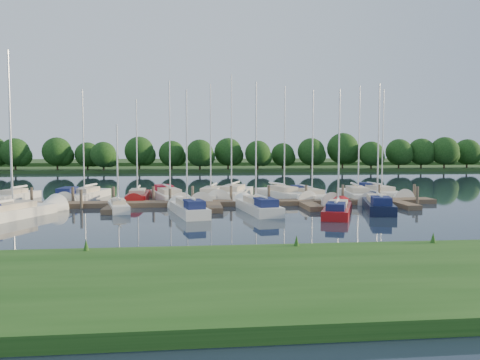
{
  "coord_description": "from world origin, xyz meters",
  "views": [
    {
      "loc": [
        -1.84,
        -32.44,
        5.04
      ],
      "look_at": [
        2.4,
        8.0,
        2.2
      ],
      "focal_mm": 35.0,
      "sensor_mm": 36.0,
      "label": 1
    }
  ],
  "objects": [
    {
      "name": "distant_hill",
      "position": [
        0.0,
        100.0,
        0.7
      ],
      "size": [
        220.0,
        40.0,
        1.4
      ],
      "primitive_type": "cube",
      "color": "#2D4C21",
      "rests_on": "ground"
    },
    {
      "name": "sailboat_n_4",
      "position": [
        -3.92,
        12.13,
        0.33
      ],
      "size": [
        4.04,
        9.19,
        11.6
      ],
      "rotation": [
        0.0,
        0.0,
        3.4
      ],
      "color": "white",
      "rests_on": "ground"
    },
    {
      "name": "sailboat_n_10",
      "position": [
        17.44,
        13.65,
        0.32
      ],
      "size": [
        2.86,
        8.95,
        11.26
      ],
      "rotation": [
        0.0,
        0.0,
        3.24
      ],
      "color": "white",
      "rests_on": "ground"
    },
    {
      "name": "far_shore",
      "position": [
        0.0,
        75.0,
        0.3
      ],
      "size": [
        180.0,
        30.0,
        0.6
      ],
      "primitive_type": "cube",
      "color": "#25441A",
      "rests_on": "ground"
    },
    {
      "name": "sailboat_s_5",
      "position": [
        13.04,
        3.44,
        0.34
      ],
      "size": [
        3.8,
        8.25,
        10.58
      ],
      "rotation": [
        0.0,
        0.0,
        -0.28
      ],
      "color": "black",
      "rests_on": "ground"
    },
    {
      "name": "sailboat_s_0",
      "position": [
        -14.71,
        1.86,
        0.32
      ],
      "size": [
        5.33,
        9.63,
        12.3
      ],
      "rotation": [
        0.0,
        0.0,
        -0.39
      ],
      "color": "white",
      "rests_on": "ground"
    },
    {
      "name": "sailboat_n_7",
      "position": [
        7.12,
        12.62,
        0.28
      ],
      "size": [
        4.37,
        8.87,
        11.41
      ],
      "rotation": [
        0.0,
        0.0,
        3.46
      ],
      "color": "white",
      "rests_on": "ground"
    },
    {
      "name": "sailboat_n_5",
      "position": [
        0.09,
        12.46,
        0.28
      ],
      "size": [
        3.81,
        9.04,
        11.46
      ],
      "rotation": [
        0.0,
        0.0,
        2.91
      ],
      "color": "white",
      "rests_on": "ground"
    },
    {
      "name": "sailboat_n_2",
      "position": [
        -12.09,
        14.19,
        0.28
      ],
      "size": [
        3.41,
        8.68,
        10.96
      ],
      "rotation": [
        0.0,
        0.0,
        2.95
      ],
      "color": "white",
      "rests_on": "ground"
    },
    {
      "name": "sailboat_n_0",
      "position": [
        -18.59,
        13.59,
        0.28
      ],
      "size": [
        3.0,
        7.28,
        9.33
      ],
      "rotation": [
        0.0,
        0.0,
        2.92
      ],
      "color": "white",
      "rests_on": "ground"
    },
    {
      "name": "sailboat_s_2",
      "position": [
        -2.07,
        2.7,
        0.34
      ],
      "size": [
        3.13,
        7.61,
        9.79
      ],
      "rotation": [
        0.0,
        0.0,
        0.22
      ],
      "color": "white",
      "rests_on": "ground"
    },
    {
      "name": "dock",
      "position": [
        0.0,
        7.31,
        0.2
      ],
      "size": [
        40.0,
        6.0,
        0.4
      ],
      "color": "brown",
      "rests_on": "ground"
    },
    {
      "name": "ground",
      "position": [
        0.0,
        0.0,
        0.0
      ],
      "size": [
        260.0,
        260.0,
        0.0
      ],
      "primitive_type": "plane",
      "color": "#17212F",
      "rests_on": "ground"
    },
    {
      "name": "sailboat_s_4",
      "position": [
        9.03,
        1.24,
        0.32
      ],
      "size": [
        4.05,
        7.56,
        9.75
      ],
      "rotation": [
        0.0,
        0.0,
        -0.38
      ],
      "color": "#A40F11",
      "rests_on": "ground"
    },
    {
      "name": "sailboat_s_1",
      "position": [
        -7.61,
        5.24,
        0.27
      ],
      "size": [
        2.37,
        5.53,
        7.19
      ],
      "rotation": [
        0.0,
        0.0,
        0.24
      ],
      "color": "white",
      "rests_on": "ground"
    },
    {
      "name": "sailboat_n_9",
      "position": [
        14.08,
        10.92,
        0.29
      ],
      "size": [
        2.96,
        8.86,
        11.3
      ],
      "rotation": [
        0.0,
        0.0,
        3.02
      ],
      "color": "white",
      "rests_on": "ground"
    },
    {
      "name": "near_bank",
      "position": [
        0.0,
        -16.0,
        0.25
      ],
      "size": [
        90.0,
        10.0,
        0.5
      ],
      "primitive_type": "cube",
      "color": "#1B4614",
      "rests_on": "ground"
    },
    {
      "name": "sailboat_n_8",
      "position": [
        9.57,
        11.41,
        0.32
      ],
      "size": [
        3.17,
        8.63,
        10.83
      ],
      "rotation": [
        0.0,
        0.0,
        3.31
      ],
      "color": "white",
      "rests_on": "ground"
    },
    {
      "name": "sailboat_n_3",
      "position": [
        -6.93,
        12.73,
        0.27
      ],
      "size": [
        2.02,
        7.77,
        9.92
      ],
      "rotation": [
        0.0,
        0.0,
        3.17
      ],
      "color": "#A40F11",
      "rests_on": "ground"
    },
    {
      "name": "sailboat_n_6",
      "position": [
        2.24,
        13.98,
        0.28
      ],
      "size": [
        4.97,
        9.96,
        12.65
      ],
      "rotation": [
        0.0,
        0.0,
        2.81
      ],
      "color": "white",
      "rests_on": "ground"
    },
    {
      "name": "mooring_pilings",
      "position": [
        0.0,
        8.43,
        0.6
      ],
      "size": [
        38.24,
        2.84,
        2.0
      ],
      "color": "#473D33",
      "rests_on": "ground"
    },
    {
      "name": "motorboat",
      "position": [
        -13.33,
        12.03,
        0.34
      ],
      "size": [
        1.87,
        5.68,
        1.64
      ],
      "rotation": [
        0.0,
        0.0,
        3.09
      ],
      "color": "white",
      "rests_on": "ground"
    },
    {
      "name": "sailboat_s_3",
      "position": [
        3.31,
        3.55,
        0.33
      ],
      "size": [
        2.92,
        8.3,
        10.57
      ],
      "rotation": [
        0.0,
        0.0,
        0.14
      ],
      "color": "white",
      "rests_on": "ground"
    },
    {
      "name": "treeline",
      "position": [
        -0.4,
        61.97,
        4.03
      ],
      "size": [
        144.2,
        9.19,
        8.0
      ],
      "color": "#38281C",
      "rests_on": "ground"
    }
  ]
}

